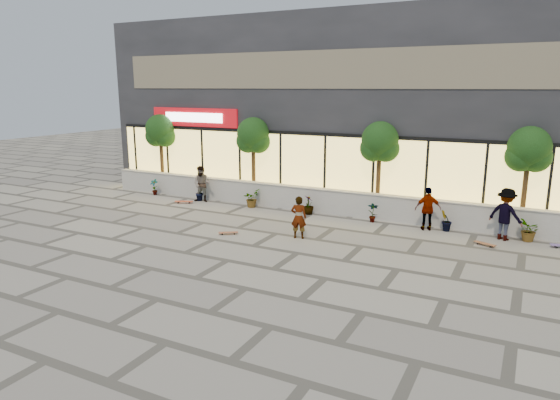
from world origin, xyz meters
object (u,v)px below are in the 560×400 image
at_px(tree_mideast, 380,144).
at_px(skater_center, 299,217).
at_px(tree_west, 160,133).
at_px(tree_midwest, 253,137).
at_px(skateboard_left, 184,202).
at_px(tree_east, 529,152).
at_px(skateboard_right_near, 485,244).
at_px(skater_right_near, 428,209).
at_px(skater_right_far, 506,214).
at_px(skater_left, 202,184).
at_px(skateboard_center, 228,233).

xyz_separation_m(tree_mideast, skater_center, (-1.53, -4.55, -2.22)).
xyz_separation_m(tree_west, tree_midwest, (5.50, 0.00, 0.00)).
bearing_deg(tree_west, skateboard_left, -34.94).
xyz_separation_m(tree_midwest, tree_mideast, (6.00, 0.00, 0.00)).
relative_size(tree_mideast, skateboard_left, 4.65).
distance_m(tree_west, tree_east, 17.00).
xyz_separation_m(tree_west, skateboard_right_near, (16.00, -2.45, -2.91)).
distance_m(skater_right_near, skateboard_left, 10.96).
height_order(tree_mideast, skater_center, tree_mideast).
distance_m(tree_west, skater_right_near, 14.08).
bearing_deg(tree_east, skater_right_far, -109.45).
xyz_separation_m(skater_left, skateboard_center, (3.97, -3.91, -0.78)).
distance_m(tree_mideast, tree_east, 5.50).
distance_m(skater_center, skater_right_near, 4.99).
xyz_separation_m(skater_right_far, skateboard_center, (-9.02, -3.92, -0.85)).
bearing_deg(skater_right_far, skater_center, 48.97).
xyz_separation_m(tree_west, skater_right_far, (16.51, -1.40, -2.06)).
distance_m(skater_right_far, skateboard_center, 9.87).
bearing_deg(tree_east, tree_mideast, 180.00).
relative_size(skater_right_near, skater_right_far, 0.89).
bearing_deg(skater_center, tree_mideast, -122.53).
height_order(tree_mideast, skateboard_center, tree_mideast).
distance_m(skater_center, skater_left, 7.18).
xyz_separation_m(tree_east, skateboard_center, (-9.51, -5.32, -2.91)).
bearing_deg(skater_right_far, tree_midwest, 15.99).
height_order(skater_center, skater_right_far, skater_right_far).
xyz_separation_m(tree_west, skater_right_near, (13.85, -1.40, -2.17)).
bearing_deg(skater_left, tree_mideast, -3.38).
bearing_deg(skater_right_near, skateboard_left, -19.15).
bearing_deg(skateboard_right_near, tree_west, -164.99).
relative_size(tree_east, skateboard_right_near, 5.15).
bearing_deg(skateboard_left, skater_right_near, -22.38).
relative_size(skateboard_center, skateboard_right_near, 0.91).
distance_m(tree_west, skater_left, 4.35).
relative_size(tree_mideast, tree_east, 1.00).
bearing_deg(skateboard_right_near, skater_left, -161.08).
height_order(skater_right_near, skateboard_right_near, skater_right_near).
distance_m(tree_midwest, skateboard_right_near, 11.17).
bearing_deg(tree_east, skater_right_near, -156.06).
bearing_deg(tree_midwest, skater_right_near, -9.52).
bearing_deg(skater_right_far, skateboard_right_near, 87.54).
distance_m(skateboard_center, skateboard_right_near, 8.98).
height_order(tree_east, skater_right_near, tree_east).
bearing_deg(skateboard_center, skater_center, -17.13).
xyz_separation_m(skater_right_far, skateboard_left, (-13.57, -0.65, -0.84)).
bearing_deg(skateboard_right_near, skater_right_near, 177.71).
bearing_deg(skateboard_center, tree_west, 110.31).
xyz_separation_m(tree_mideast, skateboard_left, (-8.57, -2.05, -2.90)).
bearing_deg(tree_mideast, tree_midwest, 180.00).
bearing_deg(skater_center, skateboard_center, 3.21).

